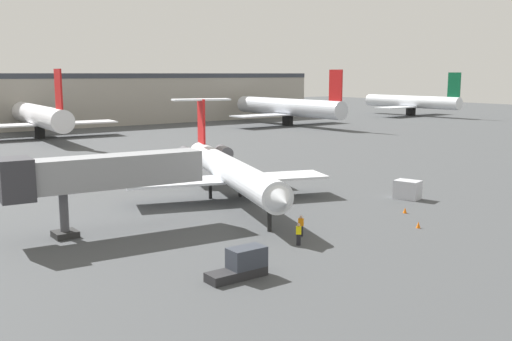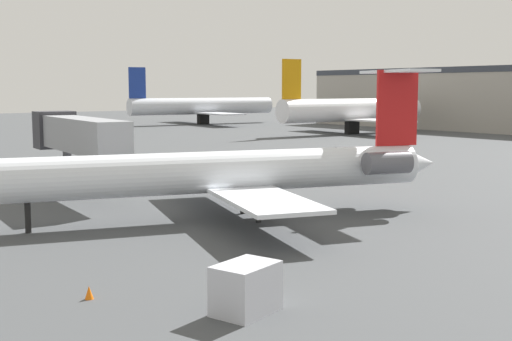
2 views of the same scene
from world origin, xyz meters
TOP-DOWN VIEW (x-y plane):
  - ground_plane at (0.00, 0.00)m, footprint 400.00×400.00m
  - regional_jet at (0.28, 1.86)m, footprint 21.05×31.17m
  - jet_bridge at (-15.51, -2.45)m, footprint 16.26×4.38m
  - ground_crew_marshaller at (-4.37, -14.79)m, footprint 0.47×0.45m
  - ground_crew_loader at (-2.62, -13.01)m, footprint 0.44×0.48m
  - baggage_tug_lead at (-11.84, -18.09)m, footprint 4.00×1.40m
  - cargo_container_uld at (15.49, -8.70)m, footprint 2.40×2.88m
  - traffic_cone_near at (6.95, -16.93)m, footprint 0.36×0.36m
  - traffic_cone_mid at (10.25, -12.76)m, footprint 0.36×0.36m
  - parked_airliner_centre at (1.95, 72.35)m, footprint 30.74×36.42m
  - parked_airliner_east_mid at (60.87, 66.27)m, footprint 31.40×37.33m
  - parked_airliner_east_end at (113.28, 70.52)m, footprint 27.91×33.02m

SIDE VIEW (x-z plane):
  - ground_plane at x=0.00m, z-range -0.10..0.00m
  - traffic_cone_near at x=6.95m, z-range 0.00..0.55m
  - traffic_cone_mid at x=10.25m, z-range 0.00..0.55m
  - baggage_tug_lead at x=-11.84m, z-range -0.11..1.79m
  - ground_crew_marshaller at x=-4.37m, z-range 0.01..1.70m
  - ground_crew_loader at x=-2.62m, z-range 0.01..1.70m
  - cargo_container_uld at x=15.49m, z-range 0.00..1.92m
  - regional_jet at x=0.28m, z-range -1.67..8.15m
  - parked_airliner_east_end at x=113.28m, z-range -2.40..10.71m
  - parked_airliner_centre at x=1.95m, z-range -2.40..11.21m
  - parked_airliner_east_mid at x=60.87m, z-range -2.40..11.27m
  - jet_bridge at x=-15.51m, z-range 1.58..8.15m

